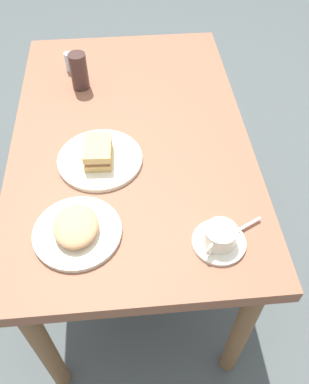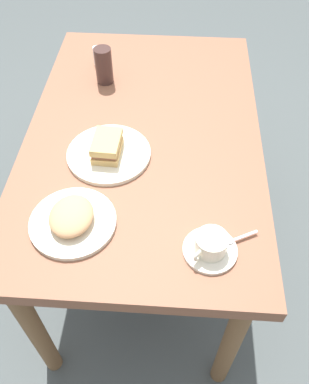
{
  "view_description": "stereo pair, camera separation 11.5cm",
  "coord_description": "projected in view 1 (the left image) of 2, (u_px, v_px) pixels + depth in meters",
  "views": [
    {
      "loc": [
        -1.03,
        0.01,
        1.66
      ],
      "look_at": [
        -0.29,
        -0.06,
        0.78
      ],
      "focal_mm": 37.78,
      "sensor_mm": 36.0,
      "label": 1
    },
    {
      "loc": [
        -1.03,
        -0.11,
        1.66
      ],
      "look_at": [
        -0.29,
        -0.06,
        0.78
      ],
      "focal_mm": 37.78,
      "sensor_mm": 36.0,
      "label": 2
    }
  ],
  "objects": [
    {
      "name": "spoon",
      "position": [
        242.0,
        228.0,
        1.1
      ],
      "size": [
        0.06,
        0.09,
        0.01
      ],
      "color": "silver",
      "rests_on": "coffee_saucer"
    },
    {
      "name": "ground_plane",
      "position": [
        137.0,
        250.0,
        1.94
      ],
      "size": [
        6.0,
        6.0,
        0.0
      ],
      "primitive_type": "plane",
      "color": "#484E4E"
    },
    {
      "name": "sandwich_front",
      "position": [
        98.0,
        152.0,
        1.24
      ],
      "size": [
        0.12,
        0.09,
        0.06
      ],
      "color": "tan",
      "rests_on": "sandwich_plate"
    },
    {
      "name": "side_food_pile",
      "position": [
        76.0,
        226.0,
        1.07
      ],
      "size": [
        0.14,
        0.12,
        0.04
      ],
      "primitive_type": "ellipsoid",
      "color": "tan",
      "rests_on": "side_plate"
    },
    {
      "name": "dining_table",
      "position": [
        131.0,
        152.0,
        1.43
      ],
      "size": [
        1.25,
        0.79,
        0.75
      ],
      "color": "brown",
      "rests_on": "ground_plane"
    },
    {
      "name": "side_plate",
      "position": [
        77.0,
        232.0,
        1.09
      ],
      "size": [
        0.24,
        0.24,
        0.01
      ],
      "primitive_type": "cylinder",
      "color": "beige",
      "rests_on": "dining_table"
    },
    {
      "name": "drinking_glass",
      "position": [
        79.0,
        71.0,
        1.47
      ],
      "size": [
        0.06,
        0.06,
        0.14
      ],
      "primitive_type": "cylinder",
      "color": "#3F2A26",
      "rests_on": "dining_table"
    },
    {
      "name": "salt_shaker",
      "position": [
        69.0,
        62.0,
        1.57
      ],
      "size": [
        0.03,
        0.03,
        0.07
      ],
      "primitive_type": "cylinder",
      "color": "silver",
      "rests_on": "dining_table"
    },
    {
      "name": "coffee_cup",
      "position": [
        220.0,
        236.0,
        1.05
      ],
      "size": [
        0.1,
        0.09,
        0.05
      ],
      "color": "silver",
      "rests_on": "coffee_saucer"
    },
    {
      "name": "sandwich_plate",
      "position": [
        100.0,
        159.0,
        1.27
      ],
      "size": [
        0.27,
        0.27,
        0.01
      ],
      "primitive_type": "cylinder",
      "color": "silver",
      "rests_on": "dining_table"
    },
    {
      "name": "coffee_saucer",
      "position": [
        219.0,
        242.0,
        1.08
      ],
      "size": [
        0.14,
        0.14,
        0.01
      ],
      "primitive_type": "cylinder",
      "color": "silver",
      "rests_on": "dining_table"
    }
  ]
}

